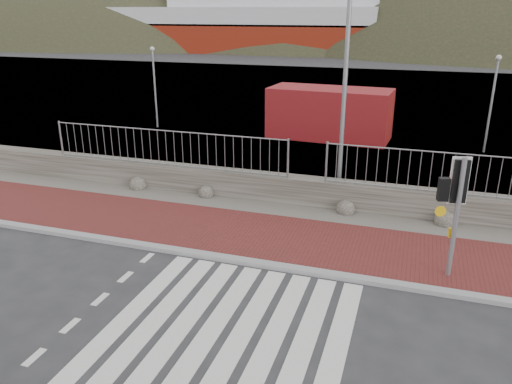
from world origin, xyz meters
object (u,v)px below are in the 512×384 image
(ferry, at_px, (236,14))
(shipping_container, at_px, (329,113))
(streetlight, at_px, (351,57))
(traffic_signal_far, at_px, (458,193))

(ferry, height_order, shipping_container, ferry)
(ferry, bearing_deg, streetlight, -66.77)
(traffic_signal_far, bearing_deg, ferry, -81.11)
(traffic_signal_far, bearing_deg, shipping_container, -83.44)
(ferry, xyz_separation_m, shipping_container, (23.70, -51.53, -4.17))
(traffic_signal_far, distance_m, shipping_container, 13.57)
(traffic_signal_far, xyz_separation_m, shipping_container, (-5.03, 12.57, -0.91))
(ferry, height_order, streetlight, ferry)
(streetlight, distance_m, shipping_container, 9.14)
(ferry, xyz_separation_m, traffic_signal_far, (28.74, -64.10, -3.27))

